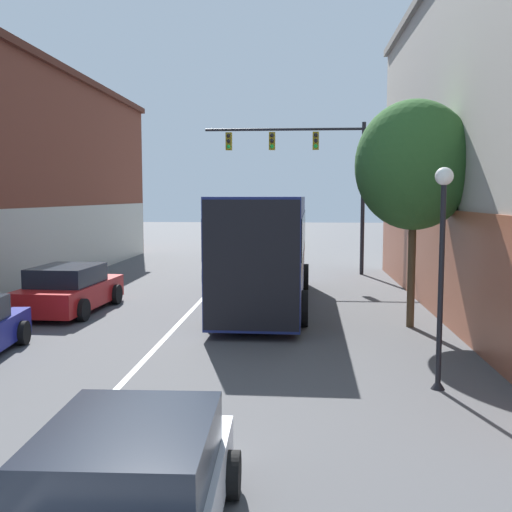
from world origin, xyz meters
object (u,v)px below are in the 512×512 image
(street_tree_near, at_px, (414,166))
(hatchback_foreground, at_px, (126,497))
(traffic_signal_gantry, at_px, (312,163))
(street_lamp, at_px, (442,258))
(bus, at_px, (266,245))
(parked_car_left_near, at_px, (70,290))

(street_tree_near, bearing_deg, hatchback_foreground, -113.54)
(traffic_signal_gantry, xyz_separation_m, street_lamp, (2.05, -16.51, -2.64))
(bus, xyz_separation_m, street_tree_near, (4.13, -3.08, 2.40))
(hatchback_foreground, height_order, traffic_signal_gantry, traffic_signal_gantry)
(bus, relative_size, hatchback_foreground, 2.54)
(traffic_signal_gantry, bearing_deg, hatchback_foreground, -95.80)
(hatchback_foreground, bearing_deg, traffic_signal_gantry, -7.38)
(parked_car_left_near, xyz_separation_m, traffic_signal_gantry, (7.64, 9.69, 4.40))
(hatchback_foreground, xyz_separation_m, street_tree_near, (4.75, 10.90, 3.78))
(parked_car_left_near, distance_m, street_lamp, 11.98)
(hatchback_foreground, bearing_deg, bus, -4.10)
(street_tree_near, bearing_deg, street_lamp, -94.92)
(hatchback_foreground, distance_m, street_tree_near, 12.48)
(traffic_signal_gantry, relative_size, street_lamp, 1.78)
(street_lamp, bearing_deg, parked_car_left_near, 144.84)
(bus, height_order, traffic_signal_gantry, traffic_signal_gantry)
(bus, distance_m, hatchback_foreground, 14.07)
(traffic_signal_gantry, bearing_deg, street_lamp, -82.92)
(bus, relative_size, street_tree_near, 1.71)
(street_lamp, distance_m, street_tree_near, 5.75)
(hatchback_foreground, height_order, parked_car_left_near, parked_car_left_near)
(traffic_signal_gantry, relative_size, street_tree_near, 1.19)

